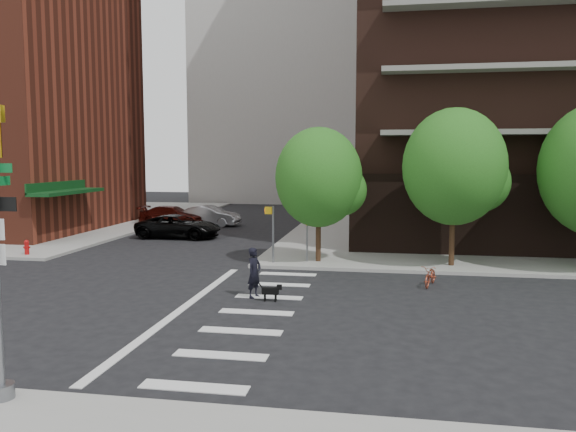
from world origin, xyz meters
name	(u,v)px	position (x,y,z in m)	size (l,w,h in m)	color
ground	(168,308)	(0.00, 0.00, 0.00)	(120.00, 120.00, 0.00)	black
crosswalk	(233,311)	(2.21, 0.00, 0.01)	(3.85, 13.00, 0.01)	silver
tree_a	(319,177)	(4.00, 8.50, 4.04)	(4.00, 4.00, 5.90)	#301E11
tree_b	(454,167)	(10.00, 8.50, 4.54)	(4.50, 4.50, 6.65)	#301E11
pedestrian_signal	(280,225)	(2.32, 7.92, 1.85)	(2.18, 0.67, 2.60)	slate
fire_hydrant	(27,246)	(-10.50, 7.80, 0.55)	(0.24, 0.24, 0.73)	#A50C0C
parked_car_black	(179,226)	(-5.50, 15.54, 0.72)	(5.16, 2.38, 1.44)	black
parked_car_maroon	(173,216)	(-8.20, 21.56, 0.72)	(4.95, 2.01, 1.44)	#43100B
parked_car_silver	(209,216)	(-5.55, 21.92, 0.73)	(4.46, 1.55, 1.47)	#A6A8AD
scooter	(431,276)	(8.81, 4.78, 0.41)	(0.55, 1.57, 0.82)	#A04029
dog_walker	(254,273)	(2.49, 1.90, 0.89)	(0.43, 0.65, 1.79)	black
dog	(271,291)	(3.20, 1.46, 0.37)	(0.70, 0.22, 0.59)	black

